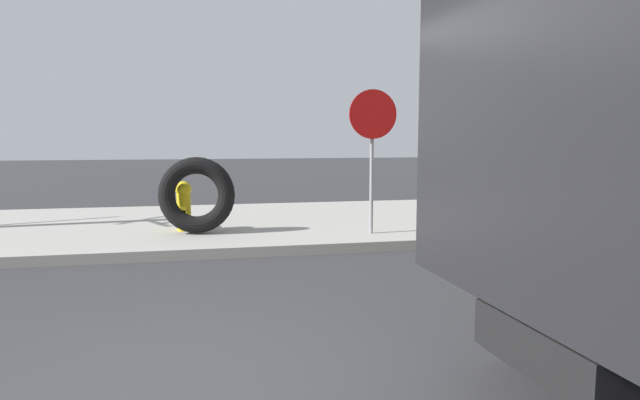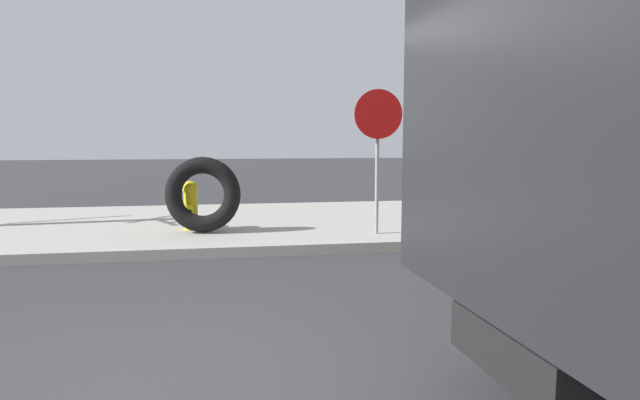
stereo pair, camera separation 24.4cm
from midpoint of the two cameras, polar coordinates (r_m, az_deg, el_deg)
name	(u,v)px [view 2 (the right image)]	position (r m, az deg, el deg)	size (l,w,h in m)	color
ground_plane	(172,393)	(3.86, -13.39, -19.08)	(80.00, 80.00, 0.00)	#2D2D30
sidewalk_curb	(207,225)	(10.10, -11.05, -2.59)	(36.00, 5.00, 0.15)	#99968E
fire_hydrant	(191,204)	(9.12, -12.63, -0.40)	(0.26, 0.58, 0.81)	yellow
loose_tire	(203,195)	(8.80, -11.38, 0.56)	(1.20, 1.20, 0.27)	black
stop_sign	(378,134)	(8.53, 6.90, 6.85)	(0.76, 0.08, 2.25)	gray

